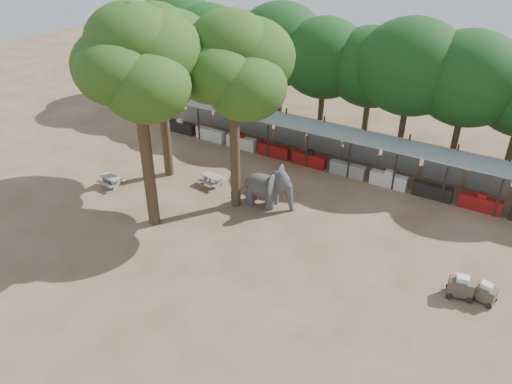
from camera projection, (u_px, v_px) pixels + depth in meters
The scene contains 12 objects.
ground at pixel (222, 276), 24.56m from camera, with size 100.00×100.00×0.00m, color brown.
vendor_stalls at pixel (334, 150), 34.20m from camera, with size 28.00×2.99×2.80m.
yard_tree_left at pixel (158, 51), 29.74m from camera, with size 7.10×6.90×11.02m.
yard_tree_center at pixel (136, 62), 24.21m from camera, with size 7.10×6.90×12.04m.
yard_tree_back at pixel (233, 64), 26.18m from camera, with size 7.10×6.90×11.36m.
backdrop_trees at pixel (368, 69), 35.81m from camera, with size 46.46×5.95×8.33m.
elephant at pixel (268, 187), 29.67m from camera, with size 3.33×2.53×2.52m.
handler at pixel (235, 193), 29.91m from camera, with size 0.60×0.40×1.66m, color #26384C.
picnic_table_near at pixel (111, 180), 32.03m from camera, with size 1.51×1.38×0.70m.
picnic_table_far at pixel (212, 179), 32.14m from camera, with size 1.59×1.47×0.72m.
cart_front at pixel (485, 293), 22.80m from camera, with size 1.19×0.90×1.04m.
cart_back at pixel (461, 287), 23.06m from camera, with size 1.34×1.02×1.17m.
Camera 1 is at (11.21, -15.48, 16.08)m, focal length 35.00 mm.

